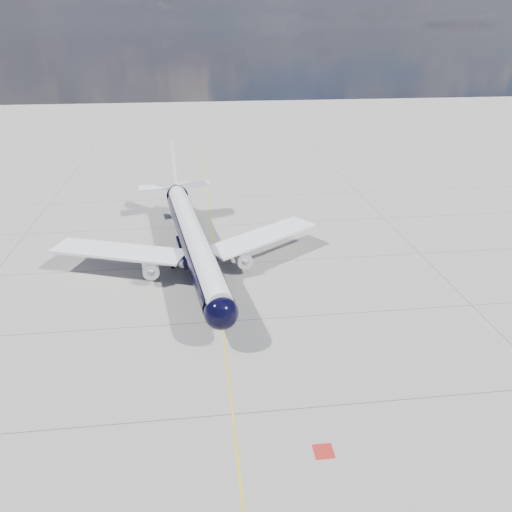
# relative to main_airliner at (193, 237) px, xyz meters

# --- Properties ---
(ground) EXTENTS (320.00, 320.00, 0.00)m
(ground) POSITION_rel_main_airliner_xyz_m (3.07, 4.57, -4.16)
(ground) COLOR gray
(ground) RESTS_ON ground
(taxiway_centerline) EXTENTS (0.16, 160.00, 0.01)m
(taxiway_centerline) POSITION_rel_main_airliner_xyz_m (3.07, -0.43, -4.16)
(taxiway_centerline) COLOR #DEB40B
(taxiway_centerline) RESTS_ON ground
(red_marking) EXTENTS (1.60, 1.60, 0.01)m
(red_marking) POSITION_rel_main_airliner_xyz_m (9.87, -35.43, -4.16)
(red_marking) COLOR maroon
(red_marking) RESTS_ON ground
(main_airliner) EXTENTS (37.80, 46.36, 13.41)m
(main_airliner) POSITION_rel_main_airliner_xyz_m (0.00, 0.00, 0.00)
(main_airliner) COLOR black
(main_airliner) RESTS_ON ground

